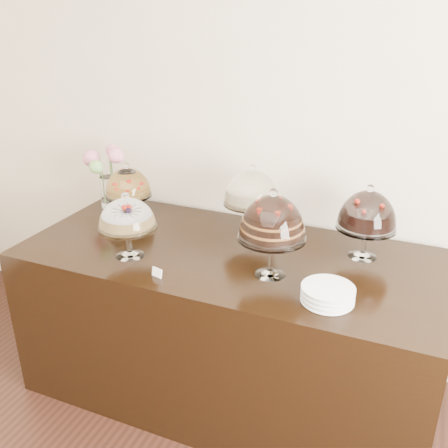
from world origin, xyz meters
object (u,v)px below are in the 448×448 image
at_px(cake_stand_dark_choco, 367,213).
at_px(plate_stack, 328,294).
at_px(cake_stand_cheesecake, 251,190).
at_px(cake_stand_fruit_tart, 128,184).
at_px(display_counter, 227,323).
at_px(cake_stand_choco_layer, 272,221).
at_px(cake_stand_sugar_sponge, 127,217).
at_px(flower_vase, 105,172).

xyz_separation_m(cake_stand_dark_choco, plate_stack, (-0.07, -0.51, -0.21)).
distance_m(cake_stand_cheesecake, cake_stand_fruit_tart, 0.79).
height_order(cake_stand_cheesecake, cake_stand_fruit_tart, cake_stand_cheesecake).
xyz_separation_m(cake_stand_cheesecake, plate_stack, (0.55, -0.53, -0.23)).
relative_size(display_counter, cake_stand_dark_choco, 5.58).
bearing_deg(plate_stack, cake_stand_choco_layer, 156.15).
bearing_deg(cake_stand_dark_choco, display_counter, -161.31).
distance_m(display_counter, cake_stand_cheesecake, 0.76).
relative_size(cake_stand_sugar_sponge, cake_stand_choco_layer, 0.79).
bearing_deg(cake_stand_choco_layer, cake_stand_sugar_sponge, -172.90).
bearing_deg(display_counter, cake_stand_fruit_tart, 163.68).
bearing_deg(cake_stand_choco_layer, display_counter, 152.76).
xyz_separation_m(cake_stand_sugar_sponge, cake_stand_fruit_tart, (-0.29, 0.46, -0.01)).
relative_size(cake_stand_fruit_tart, plate_stack, 1.52).
relative_size(display_counter, cake_stand_sugar_sponge, 6.30).
xyz_separation_m(cake_stand_sugar_sponge, cake_stand_dark_choco, (1.12, 0.46, 0.02)).
xyz_separation_m(cake_stand_choco_layer, plate_stack, (0.31, -0.14, -0.25)).
relative_size(cake_stand_cheesecake, flower_vase, 1.04).
bearing_deg(cake_stand_fruit_tart, plate_stack, -20.52).
height_order(cake_stand_cheesecake, plate_stack, cake_stand_cheesecake).
bearing_deg(plate_stack, cake_stand_fruit_tart, 159.48).
xyz_separation_m(display_counter, cake_stand_choco_layer, (0.28, -0.15, 0.73)).
height_order(cake_stand_sugar_sponge, cake_stand_fruit_tart, cake_stand_sugar_sponge).
xyz_separation_m(cake_stand_choco_layer, cake_stand_cheesecake, (-0.25, 0.39, -0.01)).
xyz_separation_m(cake_stand_sugar_sponge, plate_stack, (1.05, -0.04, -0.18)).
distance_m(cake_stand_sugar_sponge, cake_stand_choco_layer, 0.75).
xyz_separation_m(flower_vase, plate_stack, (1.57, -0.60, -0.19)).
bearing_deg(cake_stand_fruit_tart, display_counter, -16.32).
xyz_separation_m(cake_stand_fruit_tart, flower_vase, (-0.23, 0.10, 0.02)).
xyz_separation_m(display_counter, cake_stand_fruit_tart, (-0.75, 0.22, 0.66)).
distance_m(display_counter, plate_stack, 0.82).
bearing_deg(cake_stand_cheesecake, flower_vase, 176.08).
distance_m(cake_stand_fruit_tart, plate_stack, 1.44).
xyz_separation_m(cake_stand_choco_layer, flower_vase, (-1.26, 0.46, -0.05)).
bearing_deg(cake_stand_sugar_sponge, cake_stand_dark_choco, 22.50).
xyz_separation_m(cake_stand_sugar_sponge, cake_stand_choco_layer, (0.74, 0.09, 0.07)).
xyz_separation_m(cake_stand_cheesecake, cake_stand_dark_choco, (0.63, -0.02, -0.03)).
distance_m(cake_stand_cheesecake, cake_stand_dark_choco, 0.63).
distance_m(display_counter, cake_stand_choco_layer, 0.80).
xyz_separation_m(cake_stand_dark_choco, flower_vase, (-1.64, 0.09, -0.01)).
distance_m(flower_vase, plate_stack, 1.69).
bearing_deg(display_counter, cake_stand_cheesecake, 81.33).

